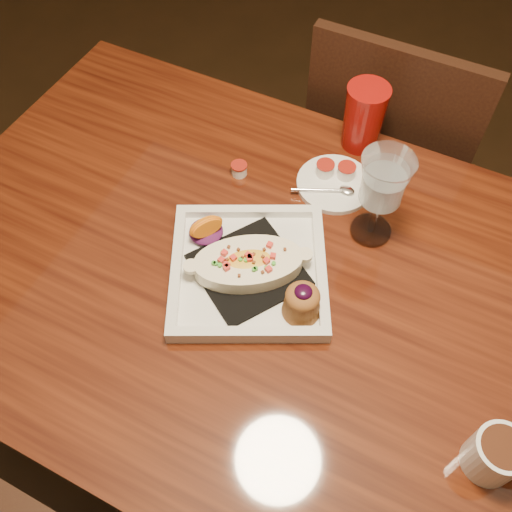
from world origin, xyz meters
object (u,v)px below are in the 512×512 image
at_px(coffee_mug, 497,455).
at_px(red_tumbler, 364,118).
at_px(chair_far, 388,158).
at_px(saucer, 334,181).
at_px(plate, 254,270).
at_px(table, 295,317).
at_px(goblet, 383,185).

height_order(coffee_mug, red_tumbler, red_tumbler).
bearing_deg(chair_far, saucer, 83.73).
relative_size(saucer, red_tumbler, 1.05).
xyz_separation_m(plate, red_tumbler, (0.05, 0.41, 0.05)).
bearing_deg(red_tumbler, table, -84.87).
xyz_separation_m(table, coffee_mug, (0.38, -0.15, 0.14)).
bearing_deg(coffee_mug, goblet, 128.19).
bearing_deg(red_tumbler, chair_far, 81.11).
relative_size(table, saucer, 9.64).
relative_size(chair_far, saucer, 5.97).
height_order(goblet, red_tumbler, goblet).
bearing_deg(chair_far, table, 90.00).
height_order(chair_far, coffee_mug, chair_far).
distance_m(table, chair_far, 0.65).
height_order(chair_far, goblet, goblet).
bearing_deg(chair_far, coffee_mug, 116.04).
xyz_separation_m(table, saucer, (-0.04, 0.27, 0.11)).
distance_m(saucer, red_tumbler, 0.15).
bearing_deg(goblet, red_tumbler, 116.28).
bearing_deg(chair_far, plate, 82.41).
distance_m(goblet, red_tumbler, 0.25).
height_order(coffee_mug, saucer, coffee_mug).
distance_m(chair_far, plate, 0.70).
xyz_separation_m(coffee_mug, saucer, (-0.42, 0.41, -0.03)).
relative_size(chair_far, goblet, 4.72).
bearing_deg(goblet, chair_far, 98.92).
bearing_deg(plate, table, -20.22).
bearing_deg(saucer, plate, -99.32).
xyz_separation_m(table, red_tumbler, (-0.04, 0.40, 0.17)).
height_order(plate, saucer, plate).
relative_size(table, plate, 3.99).
xyz_separation_m(coffee_mug, goblet, (-0.31, 0.33, 0.09)).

